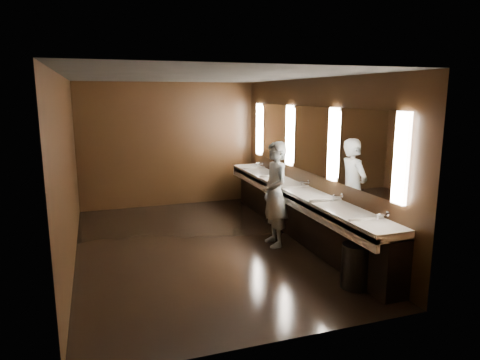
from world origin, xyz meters
name	(u,v)px	position (x,y,z in m)	size (l,w,h in m)	color
floor	(202,247)	(0.00, 0.00, 0.00)	(6.00, 6.00, 0.00)	black
ceiling	(198,76)	(0.00, 0.00, 2.80)	(4.00, 6.00, 0.02)	#2D2D2B
wall_back	(169,145)	(0.00, 3.00, 1.40)	(4.00, 0.02, 2.80)	black
wall_front	(273,212)	(0.00, -3.00, 1.40)	(4.00, 0.02, 2.80)	black
wall_left	(68,172)	(-2.00, 0.00, 1.40)	(0.02, 6.00, 2.80)	black
wall_right	(310,159)	(2.00, 0.00, 1.40)	(0.02, 6.00, 2.80)	black
sink_counter	(298,209)	(1.79, 0.00, 0.50)	(0.55, 5.40, 1.01)	black
mirror_band	(310,139)	(1.98, 0.00, 1.75)	(0.06, 5.03, 1.15)	white
person	(275,194)	(1.21, -0.28, 0.89)	(0.65, 0.42, 1.77)	#94BCDD
trash_bin	(356,266)	(1.58, -2.15, 0.30)	(0.38, 0.38, 0.59)	black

